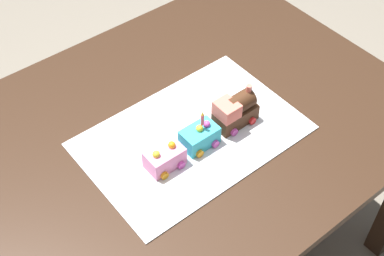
% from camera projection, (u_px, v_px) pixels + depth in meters
% --- Properties ---
extents(dining_table, '(1.40, 1.00, 0.74)m').
position_uv_depth(dining_table, '(174.00, 153.00, 1.60)').
color(dining_table, '#382316').
rests_on(dining_table, ground).
extents(cake_board, '(0.60, 0.40, 0.00)m').
position_uv_depth(cake_board, '(192.00, 136.00, 1.50)').
color(cake_board, silver).
rests_on(cake_board, dining_table).
extents(cake_locomotive, '(0.14, 0.08, 0.12)m').
position_uv_depth(cake_locomotive, '(235.00, 111.00, 1.50)').
color(cake_locomotive, '#472816').
rests_on(cake_locomotive, cake_board).
extents(cake_car_gondola_turquoise, '(0.10, 0.08, 0.07)m').
position_uv_depth(cake_car_gondola_turquoise, '(200.00, 137.00, 1.46)').
color(cake_car_gondola_turquoise, '#38B7C6').
rests_on(cake_car_gondola_turquoise, cake_board).
extents(cake_car_tanker_bubblegum, '(0.10, 0.08, 0.07)m').
position_uv_depth(cake_car_tanker_bubblegum, '(165.00, 158.00, 1.41)').
color(cake_car_tanker_bubblegum, pink).
rests_on(cake_car_tanker_bubblegum, cake_board).
extents(birthday_candle, '(0.01, 0.01, 0.05)m').
position_uv_depth(birthday_candle, '(202.00, 118.00, 1.41)').
color(birthday_candle, '#F24C59').
rests_on(birthday_candle, cake_car_gondola_turquoise).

